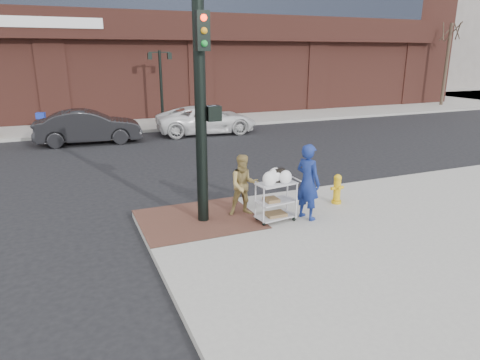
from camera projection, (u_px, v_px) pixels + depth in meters
name	position (u px, v px, depth m)	size (l,w,h in m)	color
ground	(235.00, 235.00, 9.82)	(220.00, 220.00, 0.00)	black
sidewalk_far	(231.00, 94.00, 42.71)	(65.00, 36.00, 0.15)	gray
brick_curb_ramp	(198.00, 219.00, 10.35)	(2.80, 2.40, 0.01)	#4A2D22
filler_block	(410.00, 13.00, 55.65)	(14.00, 20.00, 18.00)	slate
bare_tree_a	(452.00, 21.00, 31.50)	(1.80, 1.80, 7.20)	#382B21
lamp_post	(161.00, 79.00, 23.96)	(1.32, 0.22, 4.00)	black
traffic_signal_pole	(202.00, 108.00, 9.52)	(0.61, 0.51, 5.00)	black
woman_blue	(308.00, 182.00, 10.16)	(0.67, 0.44, 1.84)	navy
pedestrian_tan	(244.00, 185.00, 10.44)	(0.74, 0.58, 1.52)	olive
sedan_dark	(89.00, 127.00, 19.56)	(1.63, 4.67, 1.54)	black
minivan_white	(206.00, 120.00, 22.03)	(2.36, 5.12, 1.42)	white
utility_cart	(276.00, 198.00, 10.11)	(0.98, 0.64, 1.28)	#B2B2B7
fire_hydrant	(337.00, 188.00, 11.34)	(0.38, 0.26, 0.80)	gold
newsbox_blue	(42.00, 122.00, 21.79)	(0.41, 0.37, 0.97)	#192FA2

